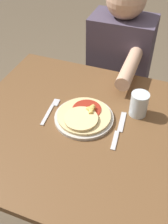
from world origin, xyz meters
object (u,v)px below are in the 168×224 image
Objects in this scene: dining_table at (85,145)px; drinking_glass at (139,104)px; pizza at (84,116)px; person_diner at (120,64)px; fork at (51,110)px; knife at (119,131)px; plate at (84,118)px.

drinking_glass reaches higher than dining_table.
pizza reaches higher than dining_table.
pizza is 0.61m from person_diner.
person_diner reaches higher than fork.
person_diner reaches higher than pizza.
drinking_glass is at bearing 17.24° from fork.
person_diner reaches higher than dining_table.
dining_table is 0.19m from knife.
fork is at bearing 176.81° from knife.
pizza is at bearing -1.89° from fork.
person_diner is at bearing 103.85° from knife.
fork is 0.32m from knife.
person_diner reaches higher than drinking_glass.
pizza reaches higher than plate.
person_diner is (0.01, 0.60, -0.10)m from pizza.
dining_table is 0.87× the size of person_diner.
drinking_glass is 0.54m from person_diner.
plate is 1.43× the size of fork.
knife is at bearing -3.19° from fork.
plate is at bearing -151.27° from drinking_glass.
dining_table is at bearing -59.18° from pizza.
dining_table is at bearing -88.83° from person_diner.
pizza is 0.24m from drinking_glass.
pizza is at bearing 120.82° from dining_table.
plate is at bearing -90.61° from person_diner.
pizza is 0.16m from knife.
pizza is at bearing -150.11° from drinking_glass.
dining_table is 9.42× the size of drinking_glass.
person_diner is (-0.20, 0.48, -0.13)m from drinking_glass.
plate is 0.16m from knife.
drinking_glass is (0.19, 0.15, 0.18)m from dining_table.
dining_table is 0.63m from person_diner.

